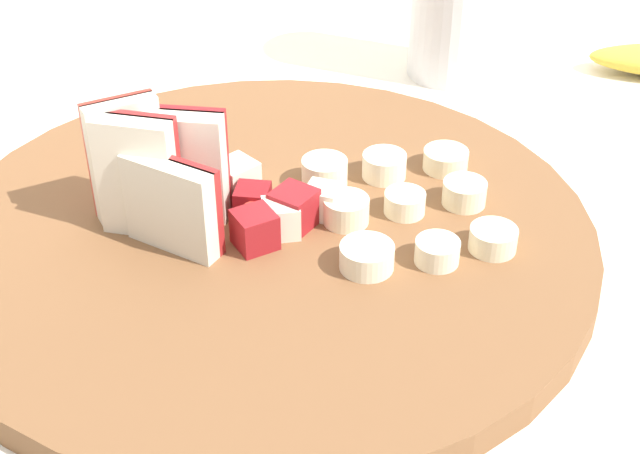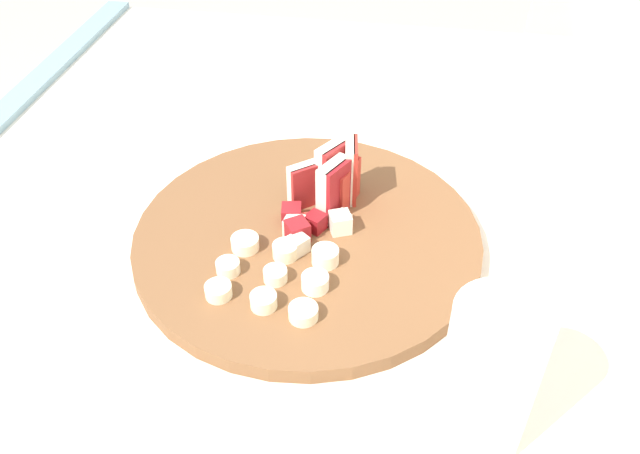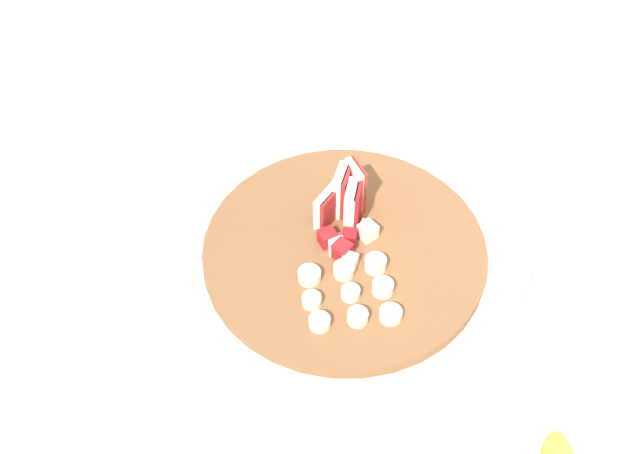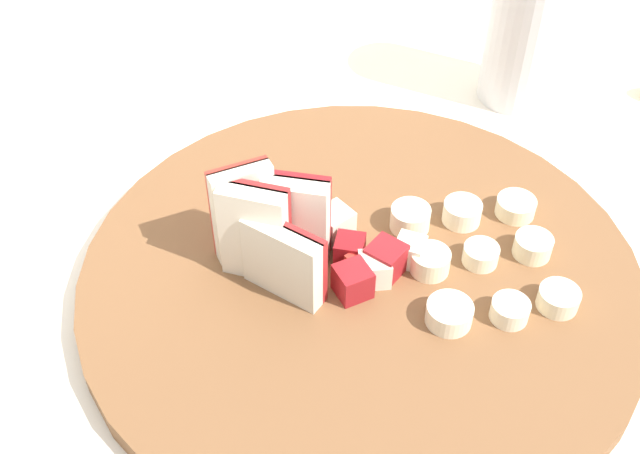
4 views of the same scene
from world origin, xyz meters
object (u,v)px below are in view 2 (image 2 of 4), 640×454
at_px(apple_dice_pile, 309,225).
at_px(banana_slice_rows, 277,273).
at_px(small_jar, 488,379).
at_px(cutting_board, 307,237).
at_px(apple_wedge_fan, 335,180).

distance_m(apple_dice_pile, banana_slice_rows, 0.07).
bearing_deg(small_jar, cutting_board, -139.68).
relative_size(apple_wedge_fan, apple_dice_pile, 0.97).
height_order(apple_wedge_fan, banana_slice_rows, apple_wedge_fan).
height_order(cutting_board, apple_wedge_fan, apple_wedge_fan).
xyz_separation_m(apple_dice_pile, banana_slice_rows, (0.07, -0.02, -0.00)).
height_order(apple_wedge_fan, apple_dice_pile, apple_wedge_fan).
bearing_deg(cutting_board, banana_slice_rows, -12.31).
distance_m(cutting_board, apple_wedge_fan, 0.07).
distance_m(apple_wedge_fan, apple_dice_pile, 0.06).
relative_size(cutting_board, banana_slice_rows, 3.06).
bearing_deg(small_jar, apple_wedge_fan, -149.43).
distance_m(cutting_board, small_jar, 0.26).
height_order(apple_dice_pile, banana_slice_rows, apple_dice_pile).
xyz_separation_m(apple_wedge_fan, small_jar, (0.25, 0.15, 0.02)).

